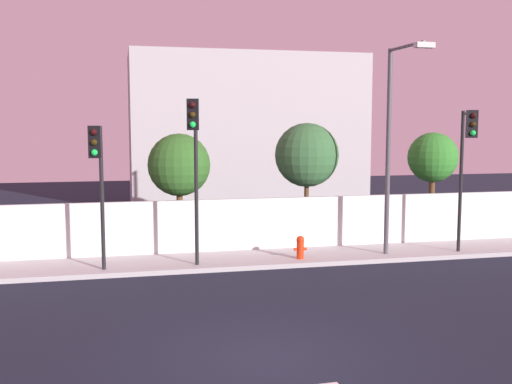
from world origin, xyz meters
The scene contains 12 objects.
ground_plane centered at (0.00, 0.00, 0.00)m, with size 80.00×80.00×0.00m, color black.
sidewalk centered at (0.00, 8.20, 0.07)m, with size 36.00×2.40×0.15m, color #B1B1B1.
perimeter_wall centered at (0.00, 9.49, 1.05)m, with size 36.00×0.18×1.80m, color silver.
traffic_light_left centered at (8.59, 7.10, 3.65)m, with size 0.44×1.10×4.83m.
traffic_light_center centered at (-0.51, 7.02, 3.84)m, with size 0.45×1.27×5.09m.
traffic_light_right centered at (-3.30, 6.95, 3.32)m, with size 0.36×1.32×4.32m.
street_lamp_curbside centered at (6.09, 7.44, 4.23)m, with size 0.61×2.27×6.84m.
fire_hydrant centered at (3.00, 7.64, 0.55)m, with size 0.44×0.26×0.76m.
roadside_tree_leftmost centered at (-0.64, 10.35, 3.09)m, with size 2.21×2.21×4.21m.
roadside_tree_midleft centered at (4.07, 10.35, 3.39)m, with size 2.37×2.37×4.59m.
roadside_tree_midright centered at (9.19, 10.35, 3.23)m, with size 1.93×1.93×4.23m.
low_building_distant centered at (4.49, 23.49, 4.25)m, with size 13.16×6.00×8.50m, color #AFAFAF.
Camera 1 is at (-2.70, -10.75, 4.43)m, focal length 41.96 mm.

